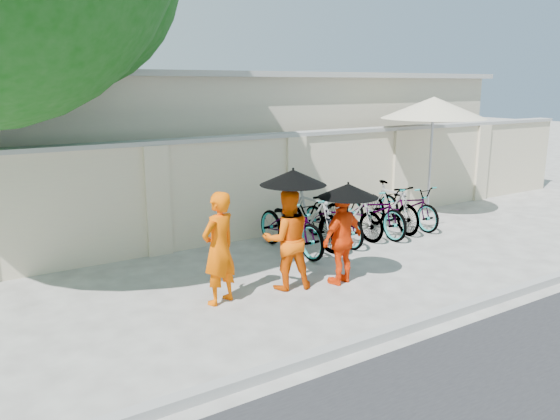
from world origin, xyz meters
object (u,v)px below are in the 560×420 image
monk_left (219,248)px  monk_right (342,239)px  monk_center (287,239)px  patio_umbrella (433,109)px

monk_left → monk_right: bearing=150.8°
monk_left → monk_center: 1.13m
monk_center → monk_left: bearing=15.0°
monk_left → monk_right: 1.99m
patio_umbrella → monk_center: bearing=-159.5°
monk_left → monk_center: size_ratio=1.05×
monk_left → monk_right: monk_left is taller
monk_left → patio_umbrella: 6.81m
monk_left → monk_right: (1.96, -0.32, -0.09)m
monk_center → patio_umbrella: bearing=-142.9°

